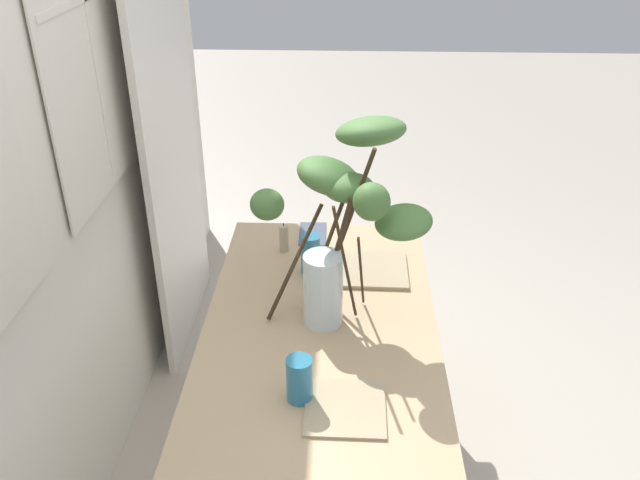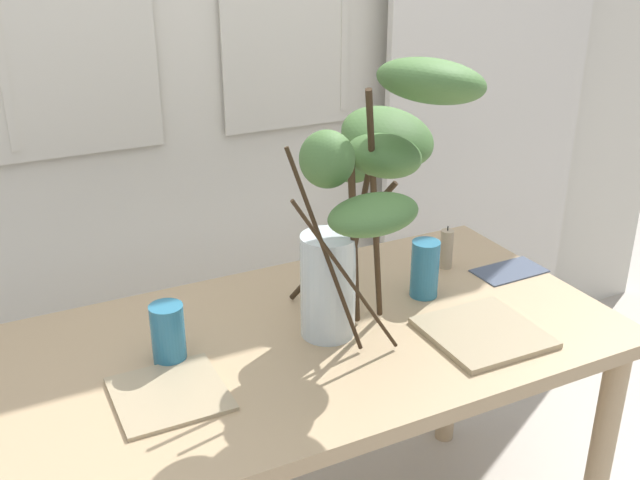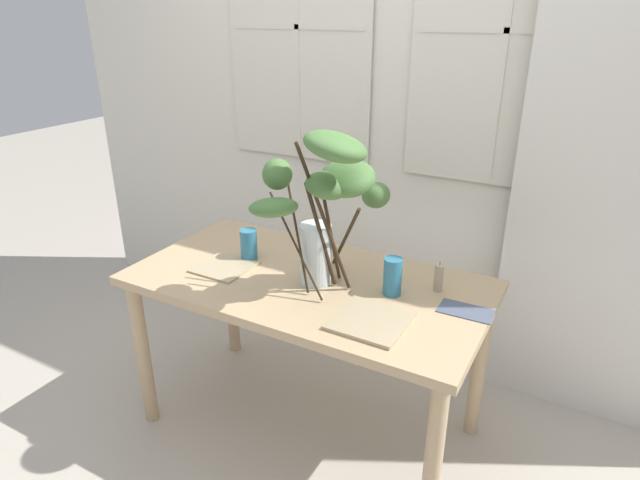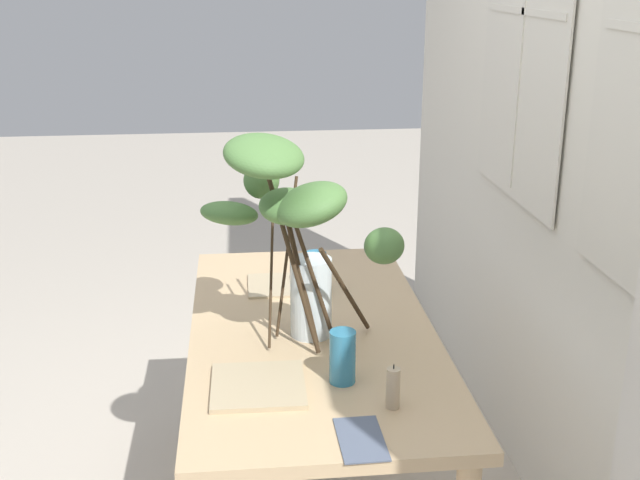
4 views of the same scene
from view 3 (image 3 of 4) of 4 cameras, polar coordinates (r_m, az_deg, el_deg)
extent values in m
plane|color=#B7AD9E|center=(2.61, -1.17, -18.85)|extent=(14.00, 14.00, 0.00)
cube|color=silver|center=(2.74, 7.93, 14.82)|extent=(4.06, 0.12, 2.71)
cube|color=silver|center=(2.87, -2.38, 21.62)|extent=(0.75, 0.01, 1.24)
cube|color=silver|center=(2.87, -2.43, 21.62)|extent=(0.82, 0.01, 1.31)
cube|color=silver|center=(2.86, -2.47, 21.62)|extent=(0.02, 0.01, 1.24)
cube|color=silver|center=(2.86, -2.47, 21.62)|extent=(0.75, 0.01, 0.02)
cube|color=silver|center=(2.50, 19.22, 20.21)|extent=(0.75, 0.01, 1.24)
cube|color=silver|center=(2.50, 19.20, 20.21)|extent=(0.82, 0.01, 1.31)
cube|color=silver|center=(2.49, 19.18, 20.21)|extent=(0.02, 0.01, 1.24)
cube|color=silver|center=(2.49, 19.18, 20.21)|extent=(0.75, 0.01, 0.02)
cube|color=silver|center=(2.43, 29.92, 7.66)|extent=(0.83, 0.03, 2.44)
cube|color=tan|center=(2.19, -1.33, -4.55)|extent=(1.43, 0.75, 0.04)
cylinder|color=tan|center=(2.54, -18.23, -11.35)|extent=(0.06, 0.06, 0.71)
cylinder|color=tan|center=(1.97, 11.82, -22.44)|extent=(0.06, 0.06, 0.71)
cylinder|color=tan|center=(2.92, -9.36, -5.52)|extent=(0.06, 0.06, 0.71)
cylinder|color=tan|center=(2.44, 16.50, -12.59)|extent=(0.06, 0.06, 0.71)
cylinder|color=silver|center=(2.10, -0.48, -1.50)|extent=(0.13, 0.13, 0.24)
cylinder|color=silver|center=(2.13, -0.48, -3.41)|extent=(0.11, 0.11, 0.08)
cylinder|color=#382819|center=(2.02, 1.11, 0.87)|extent=(0.02, 0.15, 0.45)
ellipsoid|color=#477038|center=(1.91, 2.90, 6.58)|extent=(0.23, 0.24, 0.17)
cylinder|color=#382819|center=(2.12, 2.70, 0.23)|extent=(0.20, 0.18, 0.33)
ellipsoid|color=#477038|center=(2.11, 5.94, 4.76)|extent=(0.17, 0.17, 0.12)
cylinder|color=#382819|center=(2.01, -2.38, 1.03)|extent=(0.15, 0.09, 0.46)
ellipsoid|color=#477038|center=(1.90, -4.55, 6.95)|extent=(0.15, 0.16, 0.14)
cylinder|color=#382819|center=(1.94, 0.47, 2.13)|extent=(0.16, 0.17, 0.59)
ellipsoid|color=#477038|center=(1.76, 1.63, 9.88)|extent=(0.31, 0.31, 0.15)
cylinder|color=#382819|center=(2.01, 0.11, 0.46)|extent=(0.09, 0.11, 0.43)
ellipsoid|color=#477038|center=(1.88, 0.77, 5.80)|extent=(0.23, 0.22, 0.12)
cylinder|color=#382819|center=(1.98, -2.53, -0.69)|extent=(0.24, 0.04, 0.38)
ellipsoid|color=#477038|center=(1.83, -4.95, 3.47)|extent=(0.20, 0.19, 0.11)
cylinder|color=teal|center=(2.34, -7.55, -0.47)|extent=(0.07, 0.07, 0.13)
cylinder|color=teal|center=(2.05, 7.69, -3.85)|extent=(0.07, 0.07, 0.15)
cube|color=tan|center=(2.30, -10.08, -2.82)|extent=(0.22, 0.22, 0.01)
cube|color=tan|center=(1.89, 5.34, -8.50)|extent=(0.25, 0.25, 0.01)
cube|color=#4C566B|center=(2.02, 15.18, -7.26)|extent=(0.19, 0.11, 0.00)
cylinder|color=tan|center=(2.11, 12.44, -3.95)|extent=(0.04, 0.04, 0.11)
cylinder|color=black|center=(2.09, 12.58, -2.47)|extent=(0.00, 0.00, 0.01)
camera|label=1|loc=(3.11, -33.34, 24.73)|focal=36.74mm
camera|label=2|loc=(1.66, -51.02, 11.32)|focal=42.12mm
camera|label=4|loc=(1.92, 71.92, 9.34)|focal=44.68mm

